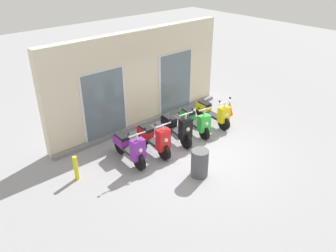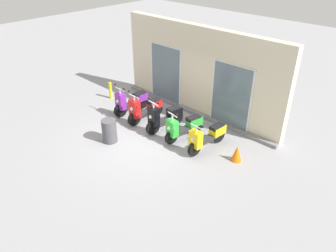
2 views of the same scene
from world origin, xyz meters
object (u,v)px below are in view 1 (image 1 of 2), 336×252
Objects in this scene: scooter_purple at (129,147)px; scooter_yellow at (213,112)px; scooter_green at (195,120)px; traffic_cone at (229,108)px; curb_bollard at (76,168)px; trash_bin at (200,163)px; scooter_red at (154,138)px; scooter_black at (177,128)px.

scooter_yellow is (3.58, 0.01, -0.02)m from scooter_purple.
scooter_green is 0.92m from scooter_yellow.
scooter_purple is 3.04× the size of traffic_cone.
scooter_green is 2.17× the size of curb_bollard.
trash_bin is at bearing -38.73° from curb_bollard.
scooter_yellow is 1.06m from traffic_cone.
trash_bin is (-1.64, -1.79, -0.06)m from scooter_green.
scooter_red is 2.25× the size of curb_bollard.
scooter_green is (2.66, -0.04, -0.01)m from scooter_purple.
curb_bollard is at bearing 177.28° from scooter_yellow.
scooter_green is at bearing 1.66° from scooter_red.
scooter_purple is 2.09m from trash_bin.
scooter_black reaches higher than trash_bin.
scooter_purple is 1.60m from curb_bollard.
scooter_yellow is (0.92, 0.04, -0.01)m from scooter_green.
scooter_yellow is 3.14× the size of traffic_cone.
scooter_black is 2.26× the size of curb_bollard.
curb_bollard is (-2.59, 2.07, -0.04)m from trash_bin.
trash_bin is (-3.61, -1.92, 0.13)m from traffic_cone.
scooter_yellow is (1.78, 0.08, -0.06)m from scooter_black.
trash_bin is (-2.57, -1.83, -0.05)m from scooter_yellow.
scooter_purple is at bearing -9.08° from curb_bollard.
curb_bollard is at bearing 141.27° from trash_bin.
scooter_red reaches higher than scooter_yellow.
scooter_purple is at bearing -179.89° from scooter_yellow.
scooter_red is at bearing -178.00° from scooter_yellow.
curb_bollard is at bearing 176.11° from scooter_green.
curb_bollard is (-4.23, 0.29, -0.10)m from scooter_green.
scooter_black is at bearing -2.30° from scooter_purple.
scooter_red is 2.45m from curb_bollard.
scooter_red is 3.02× the size of traffic_cone.
scooter_black is 3.39m from curb_bollard.
scooter_black is 2.84m from traffic_cone.
scooter_green is at bearing 47.36° from trash_bin.
scooter_purple is at bearing -178.74° from traffic_cone.
curb_bollard is at bearing 178.61° from traffic_cone.
scooter_red is 3.78m from traffic_cone.
trash_bin is at bearing -84.62° from scooter_red.
scooter_yellow is at bearing 2.54° from scooter_black.
scooter_black is at bearing -177.60° from scooter_green.
scooter_red is 0.96× the size of scooter_yellow.
scooter_red is at bearing -178.34° from scooter_green.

